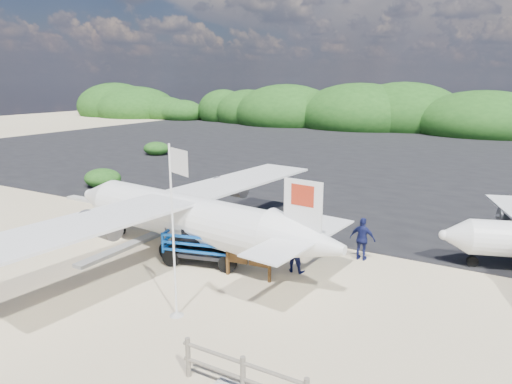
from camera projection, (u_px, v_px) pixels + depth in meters
ground at (208, 274)px, 16.46m from camera, size 160.00×160.00×0.00m
asphalt_apron at (397, 157)px, 41.85m from camera, size 90.00×50.00×0.04m
lagoon at (73, 225)px, 22.02m from camera, size 9.00×7.00×0.40m
vegetation_band at (438, 131)px, 63.01m from camera, size 124.00×8.00×4.40m
baggage_cart at (206, 263)px, 17.51m from camera, size 3.45×2.47×1.56m
flagpole at (177, 315)px, 13.59m from camera, size 1.11×0.80×5.15m
signboard at (248, 278)px, 16.14m from camera, size 1.84×0.35×1.51m
crew_a at (208, 223)px, 19.54m from camera, size 0.70×0.54×1.73m
crew_b at (295, 250)px, 16.56m from camera, size 0.79×0.61×1.62m
crew_c at (362, 239)px, 17.62m from camera, size 1.00×0.43×1.70m
aircraft_large at (511, 194)px, 28.08m from camera, size 17.56×17.56×4.76m
aircraft_small at (284, 140)px, 53.80m from camera, size 9.28×9.28×2.66m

